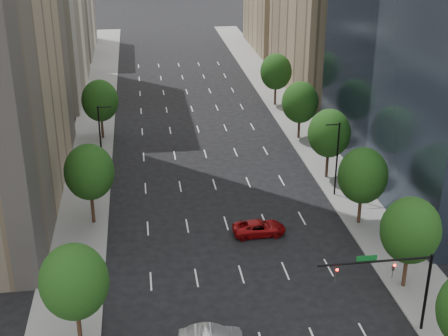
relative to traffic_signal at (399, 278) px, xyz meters
name	(u,v)px	position (x,y,z in m)	size (l,w,h in m)	color
sidewalk_left	(85,191)	(-26.03, 30.00, -5.10)	(6.00, 200.00, 0.15)	slate
sidewalk_right	(338,177)	(4.97, 30.00, -5.10)	(6.00, 200.00, 0.15)	slate
filler_left	(59,11)	(-35.53, 106.00, 3.83)	(14.00, 26.00, 18.00)	beige
parking_tan_right	(327,3)	(14.47, 70.00, 9.83)	(14.00, 30.00, 30.00)	#8C7759
filler_right	(283,13)	(14.47, 103.00, 2.83)	(14.00, 26.00, 16.00)	#8C7759
tree_right_1	(410,230)	(3.47, 6.00, 0.58)	(5.20, 5.20, 8.75)	#382316
tree_right_2	(363,176)	(3.47, 18.00, 0.43)	(5.20, 5.20, 8.61)	#382316
tree_right_3	(329,133)	(3.47, 30.00, 0.72)	(5.20, 5.20, 8.89)	#382316
tree_right_4	(300,102)	(3.47, 44.00, 0.29)	(5.20, 5.20, 8.46)	#382316
tree_right_5	(276,72)	(3.47, 60.00, 0.58)	(5.20, 5.20, 8.75)	#382316
tree_left_0	(74,282)	(-24.53, 2.00, 0.58)	(5.20, 5.20, 8.75)	#382316
tree_left_1	(89,172)	(-24.53, 22.00, 0.79)	(5.20, 5.20, 8.97)	#382316
tree_left_2	(100,101)	(-24.53, 48.00, 0.50)	(5.20, 5.20, 8.68)	#382316
streetlight_rn	(337,157)	(2.91, 25.00, -0.33)	(1.70, 0.20, 9.00)	black
streetlight_ln	(101,138)	(-23.96, 35.00, -0.33)	(1.70, 0.20, 9.00)	black
traffic_signal	(399,278)	(0.00, 0.00, 0.00)	(9.12, 0.40, 7.38)	black
car_red_far	(259,228)	(-7.49, 17.13, -4.41)	(2.52, 5.47, 1.52)	maroon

